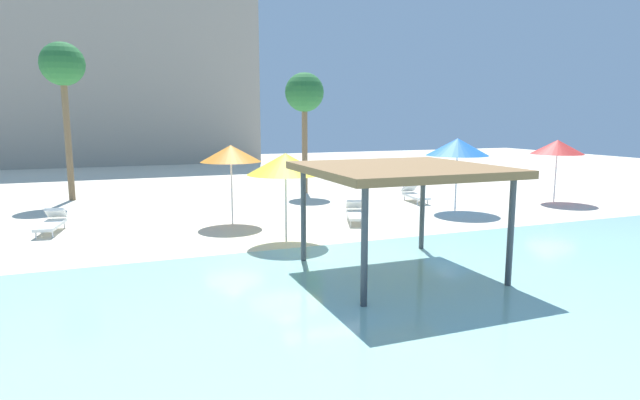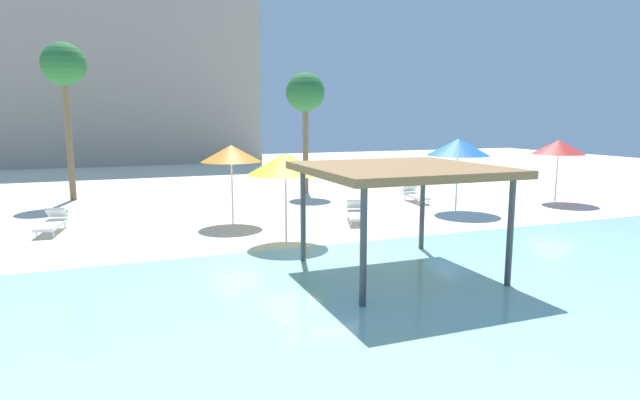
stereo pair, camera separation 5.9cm
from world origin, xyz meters
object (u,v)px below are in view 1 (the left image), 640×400
Objects in this scene: beach_umbrella_blue_1 at (457,147)px; palm_tree_0 at (304,95)px; beach_umbrella_red_2 at (557,147)px; beach_umbrella_orange_4 at (231,154)px; shade_pavilion at (400,172)px; lounge_chair_2 at (52,222)px; beach_umbrella_yellow_0 at (285,164)px; lounge_chair_0 at (356,213)px; palm_tree_1 at (63,68)px; lounge_chair_1 at (414,194)px.

beach_umbrella_blue_1 is 0.49× the size of palm_tree_0.
beach_umbrella_red_2 is 14.45m from beach_umbrella_orange_4.
shade_pavilion is 11.84m from lounge_chair_2.
beach_umbrella_red_2 is at bearing 3.27° from beach_umbrella_blue_1.
beach_umbrella_yellow_0 is at bearing -162.01° from beach_umbrella_blue_1.
palm_tree_0 reaches higher than lounge_chair_2.
beach_umbrella_blue_1 is 1.05× the size of beach_umbrella_orange_4.
lounge_chair_0 is at bearing 74.02° from shade_pavilion.
lounge_chair_2 is (-20.29, 1.15, -2.11)m from beach_umbrella_red_2.
lounge_chair_0 is at bearing -95.67° from palm_tree_0.
beach_umbrella_orange_4 is (-8.93, 0.77, -0.09)m from beach_umbrella_blue_1.
shade_pavilion is at bearing -71.82° from beach_umbrella_orange_4.
lounge_chair_2 is at bearing 176.76° from beach_umbrella_red_2.
palm_tree_1 is (-10.70, 1.65, 1.05)m from palm_tree_0.
lounge_chair_2 is (-14.46, -1.15, 0.00)m from lounge_chair_1.
beach_umbrella_red_2 is 0.39× the size of palm_tree_1.
palm_tree_0 is (10.81, 5.53, 4.49)m from lounge_chair_2.
beach_umbrella_orange_4 reaches higher than lounge_chair_0.
shade_pavilion is 7.87m from beach_umbrella_orange_4.
beach_umbrella_yellow_0 is 1.35× the size of lounge_chair_0.
beach_umbrella_yellow_0 is at bearing 110.26° from shade_pavilion.
beach_umbrella_red_2 is 6.61m from lounge_chair_1.
lounge_chair_2 is at bearing 173.26° from beach_umbrella_orange_4.
beach_umbrella_yellow_0 is 0.92× the size of beach_umbrella_blue_1.
shade_pavilion is 17.73m from palm_tree_1.
beach_umbrella_yellow_0 is at bearing -48.33° from lounge_chair_1.
beach_umbrella_orange_4 is 6.27m from lounge_chair_2.
lounge_chair_0 is 8.82m from palm_tree_0.
beach_umbrella_yellow_0 is at bearing -37.76° from lounge_chair_0.
palm_tree_1 is at bearing -172.04° from lounge_chair_2.
lounge_chair_2 is 0.28× the size of palm_tree_1.
lounge_chair_1 is at bearing 146.33° from lounge_chair_0.
palm_tree_1 is at bearing 118.08° from shade_pavilion.
shade_pavilion is 1.55× the size of beach_umbrella_red_2.
beach_umbrella_orange_4 is at bearing -70.43° from lounge_chair_1.
palm_tree_1 is (-20.18, 8.33, 3.42)m from beach_umbrella_red_2.
lounge_chair_0 is 1.01× the size of lounge_chair_1.
beach_umbrella_red_2 is (5.52, 0.32, -0.13)m from beach_umbrella_blue_1.
beach_umbrella_blue_1 is 5.25m from lounge_chair_0.
beach_umbrella_blue_1 is 5.53m from beach_umbrella_red_2.
lounge_chair_0 is at bearing -46.63° from lounge_chair_1.
beach_umbrella_orange_4 reaches higher than lounge_chair_1.
shade_pavilion is at bearing 4.49° from lounge_chair_0.
beach_umbrella_yellow_0 is 13.81m from beach_umbrella_red_2.
palm_tree_0 is at bearing 51.39° from beach_umbrella_orange_4.
beach_umbrella_red_2 is at bearing 95.61° from lounge_chair_2.
beach_umbrella_red_2 is (13.50, 2.91, 0.07)m from beach_umbrella_yellow_0.
beach_umbrella_red_2 is at bearing 75.99° from lounge_chair_1.
beach_umbrella_orange_4 is 1.42× the size of lounge_chair_1.
beach_umbrella_blue_1 reaches higher than beach_umbrella_orange_4.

